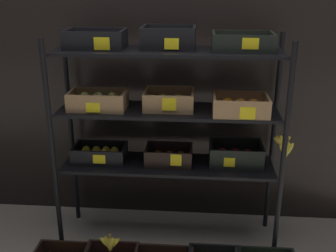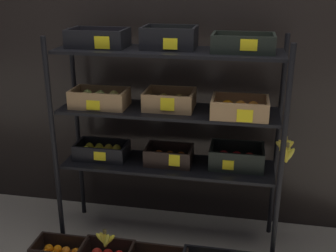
% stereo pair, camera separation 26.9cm
% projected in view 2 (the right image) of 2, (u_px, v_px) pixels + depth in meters
% --- Properties ---
extents(ground_plane, '(10.00, 10.00, 0.00)m').
position_uv_depth(ground_plane, '(168.00, 236.00, 2.99)').
color(ground_plane, gray).
extents(storefront_wall, '(3.83, 0.12, 2.61)m').
position_uv_depth(storefront_wall, '(178.00, 46.00, 2.90)').
color(storefront_wall, black).
rests_on(storefront_wall, ground_plane).
extents(display_rack, '(1.55, 0.42, 1.48)m').
position_uv_depth(display_rack, '(170.00, 109.00, 2.66)').
color(display_rack, black).
rests_on(display_rack, ground_plane).
extents(banana_bunch_loose, '(0.15, 0.05, 0.13)m').
position_uv_depth(banana_bunch_loose, '(105.00, 240.00, 2.64)').
color(banana_bunch_loose, brown).
rests_on(banana_bunch_loose, crate_ground_apple_red).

